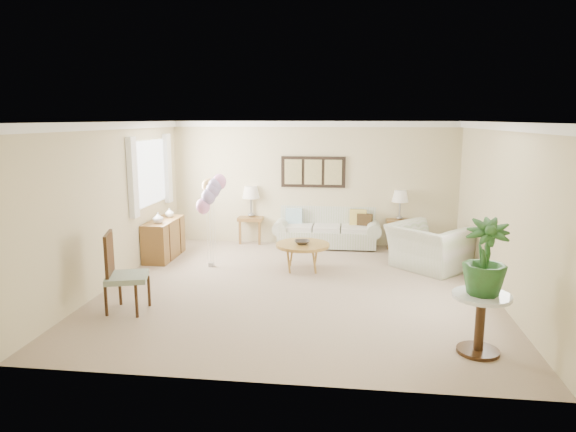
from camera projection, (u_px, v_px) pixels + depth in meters
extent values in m
plane|color=tan|center=(298.00, 288.00, 8.14)|extent=(6.00, 6.00, 0.00)
cube|color=#C6BB90|center=(313.00, 184.00, 10.83)|extent=(6.00, 0.04, 2.60)
cube|color=#C6BB90|center=(266.00, 260.00, 4.98)|extent=(6.00, 0.04, 2.60)
cube|color=#C6BB90|center=(114.00, 204.00, 8.27)|extent=(0.04, 6.00, 2.60)
cube|color=#C6BB90|center=(501.00, 212.00, 7.54)|extent=(0.04, 6.00, 2.60)
cube|color=white|center=(299.00, 123.00, 7.66)|extent=(6.00, 6.00, 0.02)
cube|color=white|center=(314.00, 124.00, 10.56)|extent=(6.00, 0.06, 0.12)
cube|color=white|center=(110.00, 126.00, 8.03)|extent=(0.06, 6.00, 0.12)
cube|color=white|center=(506.00, 126.00, 7.31)|extent=(0.06, 6.00, 0.12)
cube|color=white|center=(150.00, 173.00, 9.66)|extent=(0.04, 1.40, 1.20)
cube|color=white|center=(133.00, 178.00, 8.83)|extent=(0.10, 0.22, 1.40)
cube|color=white|center=(168.00, 168.00, 10.48)|extent=(0.10, 0.22, 1.40)
cube|color=black|center=(313.00, 172.00, 10.75)|extent=(1.35, 0.04, 0.65)
cube|color=#8C8C59|center=(293.00, 172.00, 10.78)|extent=(0.36, 0.02, 0.52)
cube|color=#8C8C59|center=(313.00, 172.00, 10.73)|extent=(0.36, 0.02, 0.52)
cube|color=#8C8C59|center=(333.00, 172.00, 10.67)|extent=(0.36, 0.02, 0.52)
cube|color=beige|center=(327.00, 237.00, 10.79)|extent=(2.02, 0.83, 0.33)
cube|color=beige|center=(328.00, 217.00, 11.01)|extent=(2.02, 0.21, 0.50)
cylinder|color=beige|center=(282.00, 226.00, 10.86)|extent=(0.30, 0.83, 0.29)
cylinder|color=beige|center=(374.00, 228.00, 10.63)|extent=(0.30, 0.83, 0.29)
cube|color=beige|center=(299.00, 227.00, 10.77)|extent=(0.55, 0.66, 0.11)
cube|color=beige|center=(327.00, 228.00, 10.70)|extent=(0.55, 0.66, 0.11)
cube|color=beige|center=(355.00, 229.00, 10.63)|extent=(0.55, 0.66, 0.11)
cube|color=#ABD5E3|center=(294.00, 216.00, 10.90)|extent=(0.35, 0.11, 0.35)
cube|color=gold|center=(358.00, 218.00, 10.74)|extent=(0.35, 0.11, 0.35)
cube|color=#372714|center=(365.00, 221.00, 10.67)|extent=(0.31, 0.09, 0.31)
cube|color=beige|center=(327.00, 245.00, 10.82)|extent=(1.83, 0.73, 0.04)
cube|color=brown|center=(251.00, 218.00, 11.07)|extent=(0.53, 0.48, 0.08)
cube|color=brown|center=(240.00, 233.00, 10.96)|extent=(0.05, 0.05, 0.50)
cube|color=brown|center=(259.00, 233.00, 10.91)|extent=(0.05, 0.05, 0.50)
cube|color=brown|center=(244.00, 229.00, 11.33)|extent=(0.05, 0.05, 0.50)
cube|color=brown|center=(263.00, 229.00, 11.28)|extent=(0.05, 0.05, 0.50)
cube|color=brown|center=(399.00, 221.00, 10.67)|extent=(0.54, 0.50, 0.08)
cube|color=brown|center=(389.00, 237.00, 10.56)|extent=(0.05, 0.05, 0.52)
cube|color=brown|center=(410.00, 237.00, 10.51)|extent=(0.05, 0.05, 0.52)
cube|color=brown|center=(387.00, 233.00, 10.95)|extent=(0.05, 0.05, 0.52)
cube|color=brown|center=(408.00, 233.00, 10.90)|extent=(0.05, 0.05, 0.52)
cylinder|color=gray|center=(251.00, 215.00, 11.05)|extent=(0.15, 0.15, 0.07)
cylinder|color=gray|center=(251.00, 206.00, 11.02)|extent=(0.04, 0.04, 0.33)
cone|color=silver|center=(251.00, 192.00, 10.96)|extent=(0.37, 0.37, 0.26)
cylinder|color=gray|center=(399.00, 218.00, 10.66)|extent=(0.14, 0.14, 0.06)
cylinder|color=gray|center=(400.00, 209.00, 10.63)|extent=(0.04, 0.04, 0.30)
cone|color=silver|center=(400.00, 196.00, 10.58)|extent=(0.34, 0.34, 0.24)
cylinder|color=olive|center=(303.00, 245.00, 9.05)|extent=(0.95, 0.95, 0.05)
cylinder|color=olive|center=(316.00, 255.00, 9.29)|extent=(0.04, 0.04, 0.43)
cylinder|color=olive|center=(292.00, 254.00, 9.34)|extent=(0.04, 0.04, 0.43)
cylinder|color=olive|center=(289.00, 261.00, 8.91)|extent=(0.04, 0.04, 0.43)
cylinder|color=olive|center=(314.00, 262.00, 8.85)|extent=(0.04, 0.04, 0.43)
imported|color=#312B26|center=(302.00, 242.00, 9.00)|extent=(0.30, 0.30, 0.07)
imported|color=beige|center=(429.00, 247.00, 9.12)|extent=(1.63, 1.63, 0.80)
cylinder|color=silver|center=(482.00, 296.00, 5.77)|extent=(0.65, 0.65, 0.04)
cylinder|color=#341C0B|center=(480.00, 325.00, 5.84)|extent=(0.11, 0.11, 0.65)
cylinder|color=#341C0B|center=(478.00, 352.00, 5.90)|extent=(0.48, 0.48, 0.01)
imported|color=#23431D|center=(485.00, 257.00, 5.69)|extent=(0.55, 0.55, 0.86)
cube|color=gray|center=(127.00, 277.00, 7.10)|extent=(0.68, 0.68, 0.08)
cylinder|color=#341C0B|center=(106.00, 300.00, 6.96)|extent=(0.04, 0.04, 0.45)
cylinder|color=#341C0B|center=(136.00, 301.00, 6.91)|extent=(0.04, 0.04, 0.45)
cylinder|color=#341C0B|center=(120.00, 290.00, 7.38)|extent=(0.04, 0.04, 0.45)
cylinder|color=#341C0B|center=(149.00, 291.00, 7.33)|extent=(0.04, 0.04, 0.45)
cube|color=#341C0B|center=(109.00, 254.00, 7.07)|extent=(0.19, 0.51, 0.60)
cube|color=brown|center=(164.00, 239.00, 9.87)|extent=(0.45, 1.20, 0.74)
cube|color=#341C0B|center=(158.00, 243.00, 9.58)|extent=(0.46, 0.02, 0.70)
cube|color=#341C0B|center=(170.00, 236.00, 10.16)|extent=(0.46, 0.02, 0.70)
imported|color=silver|center=(158.00, 218.00, 9.50)|extent=(0.24, 0.24, 0.20)
imported|color=silver|center=(169.00, 213.00, 10.08)|extent=(0.17, 0.17, 0.18)
cube|color=gray|center=(211.00, 265.00, 9.34)|extent=(0.09, 0.09, 0.07)
ellipsoid|color=#F694D3|center=(203.00, 206.00, 9.07)|extent=(0.25, 0.25, 0.29)
cylinder|color=silver|center=(207.00, 239.00, 9.21)|extent=(0.01, 0.01, 0.91)
ellipsoid|color=#A58DCA|center=(213.00, 190.00, 9.06)|extent=(0.25, 0.25, 0.29)
cylinder|color=silver|center=(212.00, 231.00, 9.21)|extent=(0.01, 0.01, 1.19)
ellipsoid|color=#DEAE66|center=(209.00, 186.00, 9.19)|extent=(0.25, 0.25, 0.29)
cylinder|color=silver|center=(210.00, 229.00, 9.27)|extent=(0.01, 0.01, 1.25)
ellipsoid|color=#F694D3|center=(219.00, 182.00, 9.11)|extent=(0.25, 0.25, 0.29)
cylinder|color=silver|center=(215.00, 227.00, 9.24)|extent=(0.01, 0.01, 1.33)
ellipsoid|color=#A58DCA|center=(209.00, 197.00, 9.04)|extent=(0.25, 0.25, 0.29)
cylinder|color=silver|center=(210.00, 234.00, 9.20)|extent=(0.01, 0.01, 1.08)
ellipsoid|color=#A58DCA|center=(215.00, 186.00, 9.07)|extent=(0.25, 0.25, 0.29)
cylinder|color=silver|center=(213.00, 229.00, 9.22)|extent=(0.01, 0.01, 1.26)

